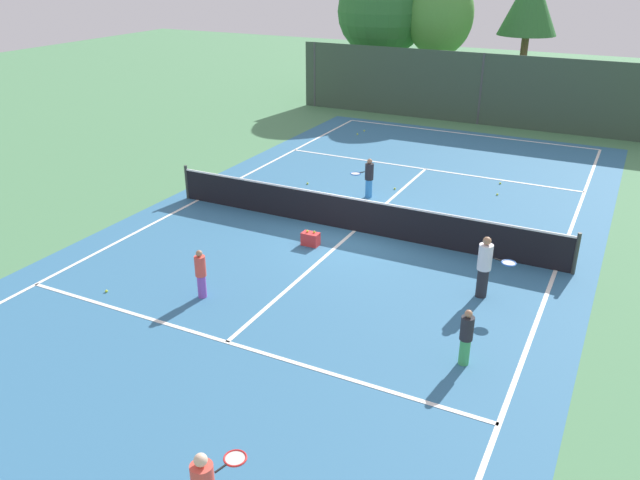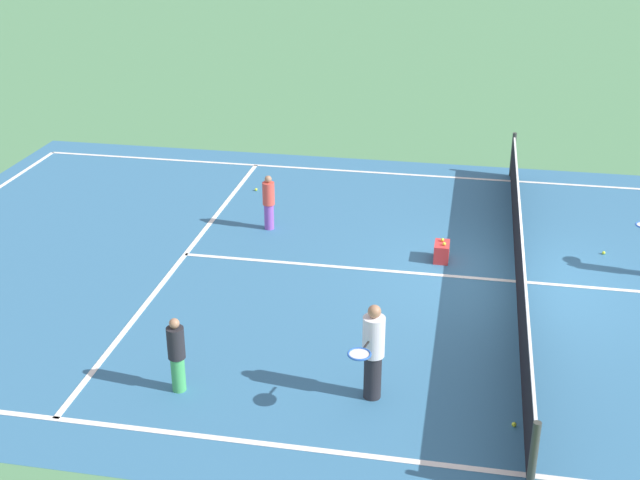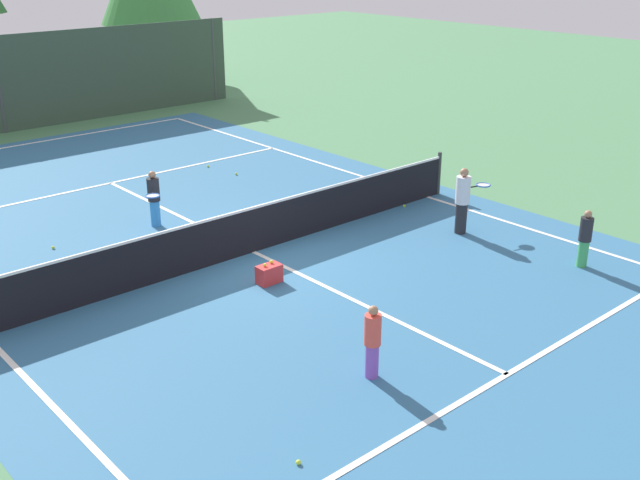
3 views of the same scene
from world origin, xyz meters
The scene contains 15 objects.
ground_plane centered at (0.00, 0.00, 0.00)m, with size 80.00×80.00×0.00m, color #4C8456.
court_surface centered at (0.00, 0.00, 0.00)m, with size 13.00×25.00×0.01m.
tennis_net centered at (0.00, 0.00, 0.51)m, with size 11.90×0.10×1.10m.
player_0 centered at (-0.74, 2.71, 0.68)m, with size 0.64×0.83×1.30m.
player_1 centered at (4.49, -4.94, 0.61)m, with size 0.25×0.25×1.19m.
player_2 centered at (4.16, -2.15, 0.77)m, with size 0.90×0.48×1.50m.
player_3 centered at (-1.58, -5.08, 0.61)m, with size 0.25×0.25×1.18m.
ball_crate centered at (-0.68, -1.42, 0.18)m, with size 0.47×0.28×0.43m.
tennis_ball_0 centered at (2.98, 4.79, 0.03)m, with size 0.07×0.07×0.07m, color #CCE533.
tennis_ball_2 centered at (2.82, 5.96, 0.03)m, with size 0.07×0.07×0.07m, color #CCE533.
tennis_ball_4 centered at (-3.08, 2.94, 0.03)m, with size 0.07×0.07×0.07m, color #CCE533.
tennis_ball_6 centered at (-3.71, -5.93, 0.03)m, with size 0.07×0.07×0.07m, color #CCE533.
tennis_ball_7 centered at (-0.22, 3.81, 0.03)m, with size 0.07×0.07×0.07m, color #CCE533.
tennis_ball_9 centered at (4.49, -0.14, 0.03)m, with size 0.07×0.07×0.07m, color #CCE533.
tennis_ball_10 centered at (-1.55, 1.72, 0.03)m, with size 0.07×0.07×0.07m, color #CCE533.
Camera 3 is at (-8.64, -11.93, 6.12)m, focal length 42.56 mm.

